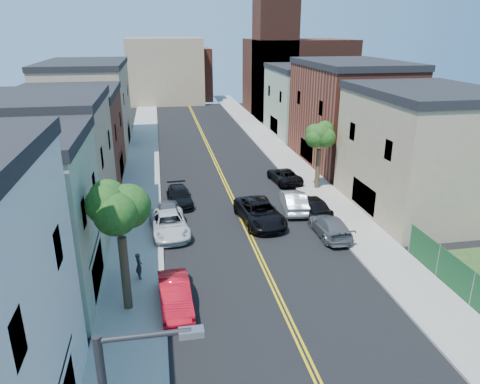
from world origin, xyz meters
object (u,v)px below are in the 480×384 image
white_pickup (169,224)px  black_suv_lane (260,213)px  red_sedan (175,295)px  silver_car_right (294,201)px  grey_car_left (168,215)px  black_car_right (312,205)px  black_car_left (179,196)px  pedestrian_left (139,266)px  dark_car_right_far (284,175)px  grey_car_right (330,226)px

white_pickup → black_suv_lane: black_suv_lane is taller
red_sedan → silver_car_right: size_ratio=0.94×
grey_car_left → black_car_right: 11.00m
black_suv_lane → white_pickup: bearing=-179.7°
black_car_right → silver_car_right: size_ratio=0.95×
black_car_left → silver_car_right: size_ratio=0.96×
black_car_right → pedestrian_left: pedestrian_left is taller
black_car_right → silver_car_right: bearing=-49.1°
red_sedan → grey_car_left: bearing=87.3°
red_sedan → dark_car_right_far: (11.00, 18.61, -0.08)m
black_car_left → pedestrian_left: pedestrian_left is taller
silver_car_right → red_sedan: bearing=57.2°
silver_car_right → dark_car_right_far: size_ratio=1.00×
white_pickup → grey_car_right: 11.24m
white_pickup → black_suv_lane: size_ratio=0.91×
red_sedan → black_car_left: (1.01, 14.76, -0.07)m
black_car_left → dark_car_right_far: 10.71m
grey_car_left → black_car_left: 4.18m
black_suv_lane → pedestrian_left: 10.92m
red_sedan → black_car_left: 14.79m
dark_car_right_far → black_suv_lane: bearing=57.7°
black_car_left → pedestrian_left: bearing=-107.7°
red_sedan → black_car_right: size_ratio=0.99×
grey_car_left → grey_car_right: size_ratio=0.92×
red_sedan → white_pickup: bearing=87.3°
grey_car_right → silver_car_right: bearing=-77.1°
grey_car_right → black_car_right: 3.92m
silver_car_right → dark_car_right_far: bearing=-92.1°
black_car_right → dark_car_right_far: 7.90m
black_car_left → black_car_right: size_ratio=1.01×
white_pickup → silver_car_right: bearing=9.8°
black_suv_lane → pedestrian_left: pedestrian_left is taller
red_sedan → silver_car_right: bearing=47.3°
grey_car_left → pedestrian_left: 7.86m
black_car_left → black_car_right: bearing=-25.8°
dark_car_right_far → grey_car_right: bearing=83.9°
red_sedan → black_suv_lane: size_ratio=0.76×
black_car_left → silver_car_right: bearing=-22.7°
red_sedan → black_car_left: size_ratio=0.97×
grey_car_left → black_suv_lane: black_suv_lane is taller
grey_car_left → black_suv_lane: 6.74m
dark_car_right_far → black_suv_lane: size_ratio=0.81×
dark_car_right_far → pedestrian_left: bearing=44.2°
silver_car_right → dark_car_right_far: 6.99m
black_car_right → silver_car_right: (-1.14, 1.01, 0.01)m
black_car_left → grey_car_right: 12.78m
dark_car_right_far → white_pickup: bearing=34.8°
red_sedan → black_suv_lane: 11.89m
pedestrian_left → grey_car_right: bearing=-89.8°
dark_car_right_far → black_suv_lane: (-4.32, -8.77, 0.16)m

